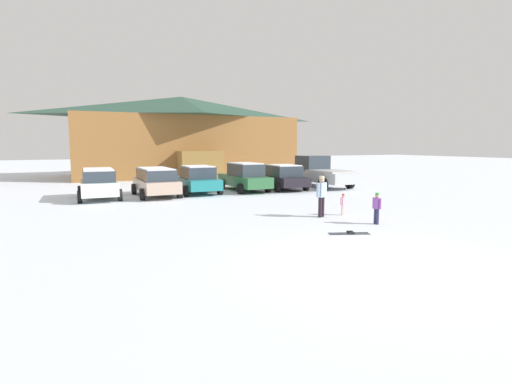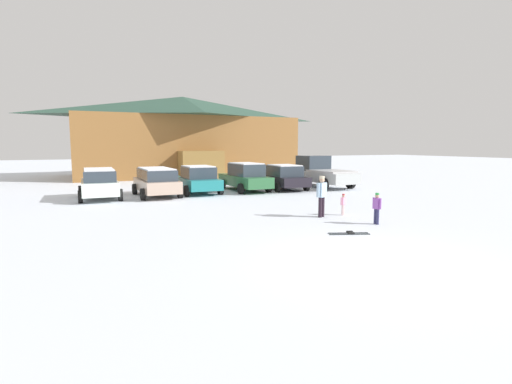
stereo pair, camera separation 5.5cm
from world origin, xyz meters
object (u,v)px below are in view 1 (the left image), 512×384
object	(u,v)px
parked_green_coupe	(245,177)
parked_black_sedan	(283,177)
skier_adult_in_blue_parka	(322,194)
ski_lodge	(183,136)
pickup_truck	(320,173)
pair_of_skis	(349,233)
parked_beige_suv	(156,181)
skier_child_in_purple_jacket	(377,207)
parked_teal_hatchback	(197,179)
skier_child_in_pink_snowsuit	(343,203)
parked_white_suv	(99,183)

from	to	relation	value
parked_green_coupe	parked_black_sedan	distance (m)	2.62
parked_green_coupe	skier_adult_in_blue_parka	distance (m)	9.85
ski_lodge	pickup_truck	size ratio (longest dim) A/B	3.69
pair_of_skis	parked_beige_suv	bearing A→B (deg)	107.05
ski_lodge	pickup_truck	xyz separation A→B (m)	(5.61, -15.02, -2.79)
parked_green_coupe	skier_child_in_purple_jacket	distance (m)	11.90
skier_adult_in_blue_parka	pickup_truck	bearing A→B (deg)	55.99
skier_child_in_purple_jacket	parked_beige_suv	bearing A→B (deg)	116.47
parked_green_coupe	parked_black_sedan	world-z (taller)	parked_green_coupe
parked_teal_hatchback	skier_adult_in_blue_parka	xyz separation A→B (m)	(2.18, -9.85, 0.11)
parked_beige_suv	skier_adult_in_blue_parka	distance (m)	10.55
parked_teal_hatchback	skier_child_in_pink_snowsuit	world-z (taller)	parked_teal_hatchback
parked_white_suv	skier_child_in_pink_snowsuit	distance (m)	13.06
pickup_truck	skier_adult_in_blue_parka	distance (m)	11.86
parked_white_suv	parked_teal_hatchback	size ratio (longest dim) A/B	1.00
parked_beige_suv	skier_adult_in_blue_parka	bearing A→B (deg)	-63.33
parked_beige_suv	parked_black_sedan	size ratio (longest dim) A/B	1.00
skier_child_in_pink_snowsuit	skier_child_in_purple_jacket	size ratio (longest dim) A/B	0.77
parked_beige_suv	parked_green_coupe	world-z (taller)	parked_green_coupe
parked_beige_suv	parked_black_sedan	distance (m)	8.25
parked_teal_hatchback	pair_of_skis	size ratio (longest dim) A/B	3.13
parked_black_sedan	skier_child_in_pink_snowsuit	world-z (taller)	parked_black_sedan
ski_lodge	skier_child_in_pink_snowsuit	world-z (taller)	ski_lodge
parked_green_coupe	pickup_truck	bearing A→B (deg)	0.25
pickup_truck	skier_adult_in_blue_parka	bearing A→B (deg)	-124.01
skier_child_in_purple_jacket	skier_adult_in_blue_parka	bearing A→B (deg)	115.56
parked_black_sedan	parked_green_coupe	bearing A→B (deg)	172.59
parked_white_suv	skier_adult_in_blue_parka	xyz separation A→B (m)	(7.74, -9.62, 0.05)
parked_black_sedan	parked_white_suv	bearing A→B (deg)	179.23
ski_lodge	parked_green_coupe	world-z (taller)	ski_lodge
ski_lodge	skier_child_in_purple_jacket	size ratio (longest dim) A/B	17.71
parked_beige_suv	parked_green_coupe	distance (m)	5.66
parked_white_suv	parked_green_coupe	distance (m)	8.66
skier_adult_in_blue_parka	parked_green_coupe	bearing A→B (deg)	84.67
ski_lodge	parked_green_coupe	size ratio (longest dim) A/B	4.29
parked_white_suv	parked_black_sedan	xyz separation A→B (m)	(11.25, -0.15, -0.07)
pickup_truck	skier_child_in_pink_snowsuit	xyz separation A→B (m)	(-5.57, -9.85, -0.49)
ski_lodge	pickup_truck	world-z (taller)	ski_lodge
parked_beige_suv	pickup_truck	world-z (taller)	pickup_truck
parked_teal_hatchback	skier_adult_in_blue_parka	bearing A→B (deg)	-77.52
parked_white_suv	skier_adult_in_blue_parka	size ratio (longest dim) A/B	2.54
skier_child_in_pink_snowsuit	parked_green_coupe	bearing A→B (deg)	90.88
skier_child_in_pink_snowsuit	pair_of_skis	bearing A→B (deg)	-124.12
parked_white_suv	skier_child_in_purple_jacket	bearing A→B (deg)	-53.25
skier_child_in_purple_jacket	pair_of_skis	bearing A→B (deg)	-155.47
parked_green_coupe	pickup_truck	size ratio (longest dim) A/B	0.86
parked_green_coupe	skier_child_in_pink_snowsuit	size ratio (longest dim) A/B	5.38
ski_lodge	skier_adult_in_blue_parka	world-z (taller)	ski_lodge
parked_teal_hatchback	skier_child_in_purple_jacket	world-z (taller)	parked_teal_hatchback
parked_beige_suv	parked_black_sedan	xyz separation A→B (m)	(8.25, 0.04, -0.06)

